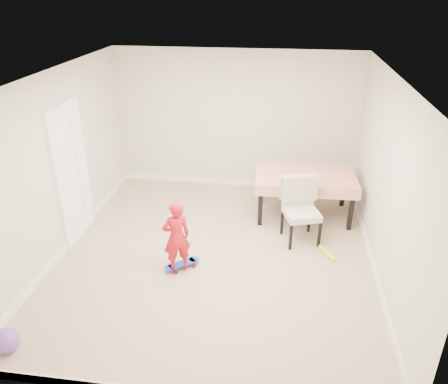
# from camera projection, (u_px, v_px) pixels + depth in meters

# --- Properties ---
(ground) EXTENTS (5.00, 5.00, 0.00)m
(ground) POSITION_uv_depth(u_px,v_px,m) (215.00, 255.00, 6.44)
(ground) COLOR tan
(ground) RESTS_ON ground
(ceiling) EXTENTS (4.50, 5.00, 0.04)m
(ceiling) POSITION_uv_depth(u_px,v_px,m) (214.00, 78.00, 5.31)
(ceiling) COLOR white
(ceiling) RESTS_ON wall_back
(wall_back) EXTENTS (4.50, 0.04, 2.60)m
(wall_back) POSITION_uv_depth(u_px,v_px,m) (236.00, 121.00, 8.08)
(wall_back) COLOR beige
(wall_back) RESTS_ON ground
(wall_front) EXTENTS (4.50, 0.04, 2.60)m
(wall_front) POSITION_uv_depth(u_px,v_px,m) (168.00, 292.00, 3.66)
(wall_front) COLOR beige
(wall_front) RESTS_ON ground
(wall_left) EXTENTS (0.04, 5.00, 2.60)m
(wall_left) POSITION_uv_depth(u_px,v_px,m) (59.00, 166.00, 6.15)
(wall_left) COLOR beige
(wall_left) RESTS_ON ground
(wall_right) EXTENTS (0.04, 5.00, 2.60)m
(wall_right) POSITION_uv_depth(u_px,v_px,m) (386.00, 184.00, 5.59)
(wall_right) COLOR beige
(wall_right) RESTS_ON ground
(door) EXTENTS (0.11, 0.94, 2.11)m
(door) POSITION_uv_depth(u_px,v_px,m) (72.00, 175.00, 6.53)
(door) COLOR white
(door) RESTS_ON ground
(baseboard_back) EXTENTS (4.50, 0.02, 0.12)m
(baseboard_back) POSITION_uv_depth(u_px,v_px,m) (235.00, 182.00, 8.63)
(baseboard_back) COLOR white
(baseboard_back) RESTS_ON ground
(baseboard_left) EXTENTS (0.02, 5.00, 0.12)m
(baseboard_left) POSITION_uv_depth(u_px,v_px,m) (71.00, 240.00, 6.69)
(baseboard_left) COLOR white
(baseboard_left) RESTS_ON ground
(baseboard_right) EXTENTS (0.02, 5.00, 0.12)m
(baseboard_right) POSITION_uv_depth(u_px,v_px,m) (373.00, 264.00, 6.13)
(baseboard_right) COLOR white
(baseboard_right) RESTS_ON ground
(dining_table) EXTENTS (1.67, 1.09, 0.77)m
(dining_table) POSITION_uv_depth(u_px,v_px,m) (304.00, 195.00, 7.39)
(dining_table) COLOR #AD091B
(dining_table) RESTS_ON ground
(dining_chair) EXTENTS (0.72, 0.77, 1.01)m
(dining_chair) POSITION_uv_depth(u_px,v_px,m) (302.00, 212.00, 6.59)
(dining_chair) COLOR silver
(dining_chair) RESTS_ON ground
(skateboard) EXTENTS (0.53, 0.48, 0.08)m
(skateboard) POSITION_uv_depth(u_px,v_px,m) (182.00, 265.00, 6.14)
(skateboard) COLOR #163DBE
(skateboard) RESTS_ON ground
(child) EXTENTS (0.45, 0.41, 1.04)m
(child) POSITION_uv_depth(u_px,v_px,m) (177.00, 239.00, 5.87)
(child) COLOR red
(child) RESTS_ON ground
(balloon) EXTENTS (0.28, 0.28, 0.28)m
(balloon) POSITION_uv_depth(u_px,v_px,m) (6.00, 341.00, 4.73)
(balloon) COLOR #7E4FBD
(balloon) RESTS_ON ground
(foam_toy) EXTENTS (0.25, 0.38, 0.06)m
(foam_toy) POSITION_uv_depth(u_px,v_px,m) (327.00, 253.00, 6.43)
(foam_toy) COLOR yellow
(foam_toy) RESTS_ON ground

